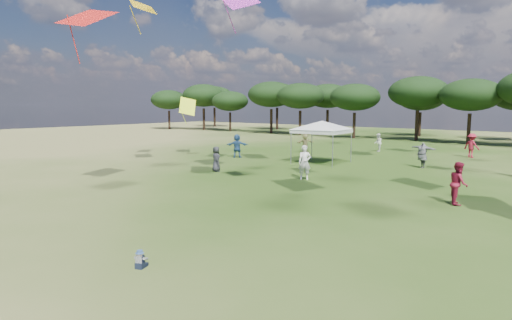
% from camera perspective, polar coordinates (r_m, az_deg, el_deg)
% --- Properties ---
extents(ground, '(140.00, 140.00, 0.00)m').
position_cam_1_polar(ground, '(10.27, -22.79, -16.89)').
color(ground, '#2F4A16').
rests_on(ground, ground).
extents(tent_left, '(6.74, 6.74, 3.30)m').
position_cam_1_polar(tent_left, '(30.59, 8.78, 4.96)').
color(tent_left, gray).
rests_on(tent_left, ground).
extents(toddler, '(0.36, 0.39, 0.47)m').
position_cam_1_polar(toddler, '(11.51, -15.16, -12.75)').
color(toddler, black).
rests_on(toddler, ground).
extents(festival_crowd, '(29.01, 20.65, 1.91)m').
position_cam_1_polar(festival_crowd, '(30.34, 22.33, 0.69)').
color(festival_crowd, olive).
rests_on(festival_crowd, ground).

